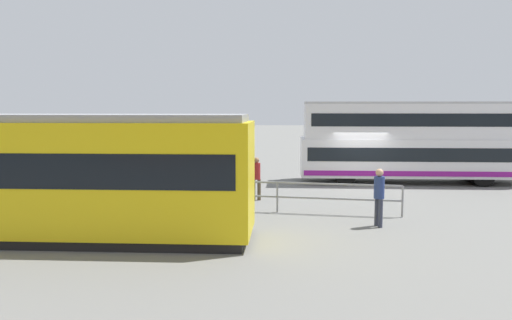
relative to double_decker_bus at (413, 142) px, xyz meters
name	(u,v)px	position (x,y,z in m)	size (l,w,h in m)	color
ground_plane	(361,187)	(2.65, 1.68, -2.00)	(160.00, 160.00, 0.00)	slate
double_decker_bus	(413,142)	(0.00, 0.00, 0.00)	(10.84, 2.76, 3.92)	white
pedestrian_near_railing	(256,176)	(7.22, 5.31, -1.02)	(0.37, 0.37, 1.71)	#4C3F2D
pedestrian_crossing	(379,193)	(3.14, 9.55, -0.95)	(0.41, 0.41, 1.80)	#33384C
pedestrian_railing	(277,191)	(6.31, 7.59, -1.26)	(8.45, 1.10, 1.08)	gray
info_sign	(128,167)	(11.60, 7.69, -0.42)	(1.11, 0.23, 2.28)	slate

